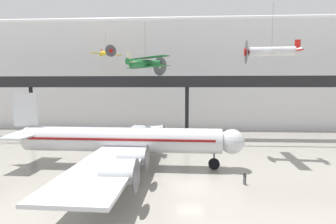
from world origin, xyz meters
TOP-DOWN VIEW (x-y plane):
  - ground_plane at (0.00, 0.00)m, footprint 260.00×260.00m
  - hangar_back_wall at (0.00, 35.21)m, footprint 140.00×3.00m
  - mezzanine_walkway at (0.00, 23.53)m, footprint 110.00×3.20m
  - ceiling_truss_beam at (0.00, 19.52)m, footprint 120.00×0.60m
  - airliner_silver_main at (-8.05, 5.40)m, footprint 29.12×32.83m
  - suspended_plane_silver_racer at (10.84, 10.87)m, footprint 7.20×8.83m
  - suspended_plane_yellow_lowwing at (-16.07, 27.31)m, footprint 5.59×5.28m
  - suspended_plane_green_biplane at (-7.14, 19.69)m, footprint 8.09×7.82m
  - info_sign_pedestal at (5.31, 0.50)m, footprint 0.23×0.77m

SIDE VIEW (x-z plane):
  - ground_plane at x=0.00m, z-range 0.00..0.00m
  - info_sign_pedestal at x=5.31m, z-range -0.17..1.08m
  - airliner_silver_main at x=-8.05m, z-range -1.18..7.66m
  - mezzanine_walkway at x=0.00m, z-range 4.05..15.59m
  - hangar_back_wall at x=0.00m, z-range 0.00..25.06m
  - suspended_plane_green_biplane at x=-7.14m, z-range 9.11..17.96m
  - suspended_plane_silver_racer at x=10.84m, z-range 10.24..18.09m
  - suspended_plane_yellow_lowwing at x=-16.07m, z-range 13.77..18.91m
  - ceiling_truss_beam at x=0.00m, z-range 20.52..21.12m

